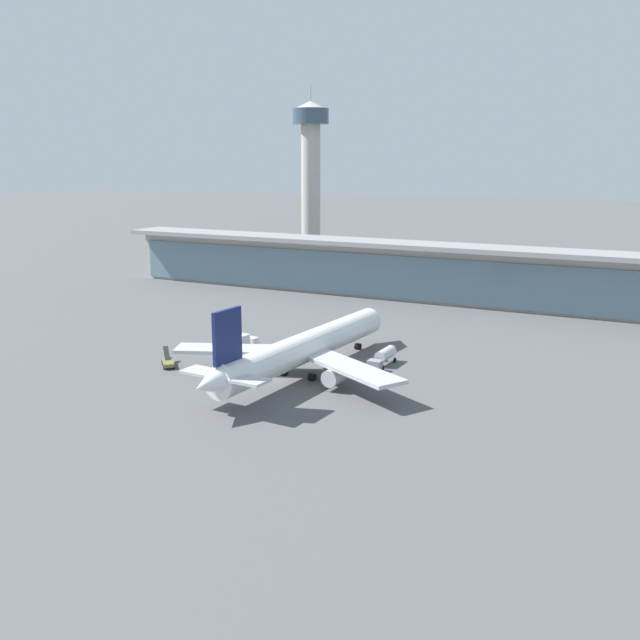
# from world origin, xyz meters

# --- Properties ---
(ground_plane) EXTENTS (1200.00, 1200.00, 0.00)m
(ground_plane) POSITION_xyz_m (0.00, 0.00, 0.00)
(ground_plane) COLOR #515154
(airliner_on_stand) EXTENTS (44.01, 57.33, 15.26)m
(airliner_on_stand) POSITION_xyz_m (2.97, 3.73, 4.81)
(airliner_on_stand) COLOR white
(airliner_on_stand) RESTS_ON ground
(service_truck_near_nose_white) EXTENTS (3.37, 7.56, 3.10)m
(service_truck_near_nose_white) POSITION_xyz_m (-15.67, 13.07, 1.69)
(service_truck_near_nose_white) COLOR silver
(service_truck_near_nose_white) RESTS_ON ground
(service_truck_under_wing_grey) EXTENTS (2.54, 8.62, 2.95)m
(service_truck_under_wing_grey) POSITION_xyz_m (12.91, 15.74, 1.71)
(service_truck_under_wing_grey) COLOR gray
(service_truck_under_wing_grey) RESTS_ON ground
(service_truck_mid_apron_olive) EXTENTS (5.68, 5.84, 2.70)m
(service_truck_mid_apron_olive) POSITION_xyz_m (-21.24, -2.05, 0.81)
(service_truck_mid_apron_olive) COLOR olive
(service_truck_mid_apron_olive) RESTS_ON ground
(terminal_building) EXTENTS (183.60, 12.80, 15.20)m
(terminal_building) POSITION_xyz_m (0.00, 77.31, 7.87)
(terminal_building) COLOR #B2ADA3
(terminal_building) RESTS_ON ground
(control_tower) EXTENTS (12.00, 12.00, 59.93)m
(control_tower) POSITION_xyz_m (-55.06, 117.24, 32.82)
(control_tower) COLOR #B2ADA3
(control_tower) RESTS_ON ground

